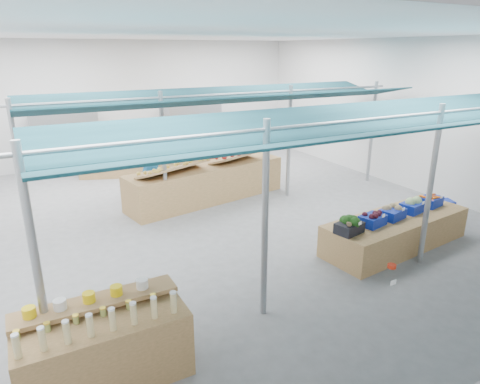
{
  "coord_description": "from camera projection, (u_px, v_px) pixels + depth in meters",
  "views": [
    {
      "loc": [
        -4.01,
        -8.85,
        3.87
      ],
      "look_at": [
        -0.12,
        -1.6,
        1.12
      ],
      "focal_mm": 32.0,
      "sensor_mm": 36.0,
      "label": 1
    }
  ],
  "objects": [
    {
      "name": "vendor_right",
      "position": [
        210.0,
        157.0,
        12.49
      ],
      "size": [
        0.97,
        0.81,
        1.77
      ],
      "primitive_type": "imported",
      "rotation": [
        0.0,
        0.0,
        3.32
      ],
      "color": "#AA2515",
      "rests_on": "floor"
    },
    {
      "name": "veg_counter",
      "position": [
        396.0,
        231.0,
        8.78
      ],
      "size": [
        3.45,
        1.47,
        0.65
      ],
      "primitive_type": "cube",
      "rotation": [
        0.0,
        0.0,
        0.11
      ],
      "color": "olive",
      "rests_on": "floor"
    },
    {
      "name": "crate_carrots",
      "position": [
        431.0,
        201.0,
        9.24
      ],
      "size": [
        0.56,
        0.45,
        0.29
      ],
      "rotation": [
        0.0,
        0.0,
        0.22
      ],
      "color": "#0D2497",
      "rests_on": "veg_counter"
    },
    {
      "name": "fruit_counter",
      "position": [
        207.0,
        183.0,
        11.43
      ],
      "size": [
        4.55,
        1.83,
        0.95
      ],
      "primitive_type": "cube",
      "rotation": [
        0.0,
        0.0,
        0.18
      ],
      "color": "olive",
      "rests_on": "floor"
    },
    {
      "name": "crate_cabbage",
      "position": [
        413.0,
        205.0,
        8.87
      ],
      "size": [
        0.56,
        0.45,
        0.35
      ],
      "rotation": [
        0.0,
        0.0,
        0.22
      ],
      "color": "#0D2497",
      "rests_on": "veg_counter"
    },
    {
      "name": "sparrow",
      "position": [
        349.0,
        224.0,
        7.65
      ],
      "size": [
        0.12,
        0.09,
        0.11
      ],
      "rotation": [
        0.0,
        0.0,
        0.22
      ],
      "color": "brown",
      "rests_on": "crate_broccoli"
    },
    {
      "name": "vendor_left",
      "position": [
        150.0,
        164.0,
        11.68
      ],
      "size": [
        0.71,
        0.53,
        1.77
      ],
      "primitive_type": "imported",
      "rotation": [
        0.0,
        0.0,
        3.32
      ],
      "color": "#165A92",
      "rests_on": "floor"
    },
    {
      "name": "bottle_shelf",
      "position": [
        104.0,
        346.0,
        5.17
      ],
      "size": [
        1.97,
        1.18,
        1.15
      ],
      "rotation": [
        0.0,
        0.0,
        0.0
      ],
      "color": "olive",
      "rests_on": "floor"
    },
    {
      "name": "back_shelving_left",
      "position": [
        67.0,
        142.0,
        14.0
      ],
      "size": [
        2.0,
        0.5,
        2.0
      ],
      "primitive_type": "cube",
      "color": "#B23F33",
      "rests_on": "floor"
    },
    {
      "name": "floor",
      "position": [
        213.0,
        217.0,
        10.42
      ],
      "size": [
        13.0,
        13.0,
        0.0
      ],
      "primitive_type": "plane",
      "color": "slate",
      "rests_on": "ground"
    },
    {
      "name": "crate_celeriac",
      "position": [
        393.0,
        212.0,
        8.53
      ],
      "size": [
        0.56,
        0.45,
        0.31
      ],
      "rotation": [
        0.0,
        0.0,
        0.22
      ],
      "color": "#0D2497",
      "rests_on": "veg_counter"
    },
    {
      "name": "back_shelving_right",
      "position": [
        194.0,
        130.0,
        16.01
      ],
      "size": [
        2.0,
        0.5,
        2.0
      ],
      "primitive_type": "cube",
      "color": "#B23F33",
      "rests_on": "floor"
    },
    {
      "name": "crate_beets",
      "position": [
        373.0,
        219.0,
        8.21
      ],
      "size": [
        0.56,
        0.45,
        0.29
      ],
      "rotation": [
        0.0,
        0.0,
        0.22
      ],
      "color": "#0D2497",
      "rests_on": "veg_counter"
    },
    {
      "name": "crate_stack",
      "position": [
        441.0,
        212.0,
        9.91
      ],
      "size": [
        0.57,
        0.48,
        0.58
      ],
      "primitive_type": "cube",
      "rotation": [
        0.0,
        0.0,
        -0.35
      ],
      "color": "#0D2497",
      "rests_on": "floor"
    },
    {
      "name": "pole_grid",
      "position": [
        281.0,
        156.0,
        8.72
      ],
      "size": [
        10.0,
        4.6,
        3.0
      ],
      "color": "gray",
      "rests_on": "floor"
    },
    {
      "name": "pineapple",
      "position": [
        266.0,
        149.0,
        12.33
      ],
      "size": [
        0.14,
        0.14,
        0.39
      ],
      "rotation": [
        0.0,
        0.0,
        0.36
      ],
      "color": "#8C6019",
      "rests_on": "fruit_counter"
    },
    {
      "name": "hall",
      "position": [
        187.0,
        101.0,
        10.78
      ],
      "size": [
        13.0,
        13.0,
        13.0
      ],
      "color": "silver",
      "rests_on": "ground"
    },
    {
      "name": "far_counter",
      "position": [
        166.0,
        158.0,
        13.98
      ],
      "size": [
        5.41,
        2.92,
        0.97
      ],
      "primitive_type": "cube",
      "rotation": [
        0.0,
        0.0,
        -0.36
      ],
      "color": "olive",
      "rests_on": "floor"
    },
    {
      "name": "awnings",
      "position": [
        282.0,
        108.0,
        8.41
      ],
      "size": [
        9.5,
        7.08,
        0.3
      ],
      "color": "#0B282F",
      "rests_on": "pole_grid"
    },
    {
      "name": "apple_heap_yellow",
      "position": [
        174.0,
        167.0,
        10.52
      ],
      "size": [
        2.02,
        1.33,
        0.27
      ],
      "rotation": [
        0.0,
        0.0,
        0.36
      ],
      "color": "#997247",
      "rests_on": "fruit_counter"
    },
    {
      "name": "apple_heap_red",
      "position": [
        236.0,
        156.0,
        11.68
      ],
      "size": [
        1.65,
        1.18,
        0.27
      ],
      "rotation": [
        0.0,
        0.0,
        0.36
      ],
      "color": "#997247",
      "rests_on": "fruit_counter"
    },
    {
      "name": "crate_broccoli",
      "position": [
        349.0,
        225.0,
        7.85
      ],
      "size": [
        0.56,
        0.45,
        0.35
      ],
      "rotation": [
        0.0,
        0.0,
        0.22
      ],
      "color": "black",
      "rests_on": "veg_counter"
    },
    {
      "name": "pole_ribbon",
      "position": [
        392.0,
        268.0,
        5.76
      ],
      "size": [
        0.12,
        0.12,
        0.28
      ],
      "color": "red",
      "rests_on": "pole_grid"
    }
  ]
}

